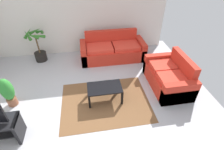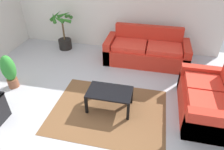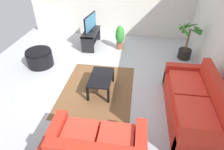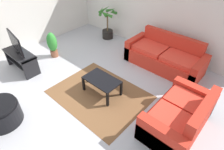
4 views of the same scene
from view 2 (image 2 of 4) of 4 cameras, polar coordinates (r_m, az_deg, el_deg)
The scene contains 8 objects.
ground_plane at distance 3.98m, azimuth -8.21°, elevation -10.94°, with size 6.60×6.60×0.00m, color #B2B2B7.
wall_back at distance 5.88m, azimuth 0.99°, elevation 19.98°, with size 6.00×0.06×2.70m, color silver.
couch_main at distance 5.47m, azimuth 9.70°, elevation 6.59°, with size 2.16×0.90×0.90m.
couch_loveseat at distance 4.17m, azimuth 25.58°, elevation -6.60°, with size 0.90×1.54×0.90m.
coffee_table at distance 3.84m, azimuth -0.67°, elevation -5.36°, with size 0.85×0.52×0.41m.
area_rug at distance 4.00m, azimuth -0.97°, elevation -10.08°, with size 2.20×1.70×0.01m, color brown.
potted_palm at distance 6.19m, azimuth -13.51°, elevation 11.43°, with size 0.69×0.71×1.12m.
potted_plant_small at distance 4.90m, azimuth -27.18°, elevation 1.09°, with size 0.30×0.30×0.80m.
Camera 2 is at (1.15, -2.58, 2.80)m, focal length 32.20 mm.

